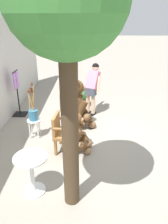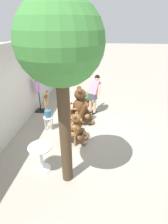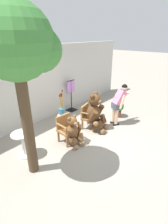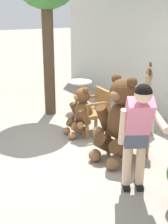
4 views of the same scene
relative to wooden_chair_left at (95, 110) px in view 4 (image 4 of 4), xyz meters
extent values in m
plane|color=gray|center=(0.57, -0.52, -0.46)|extent=(60.00, 60.00, 0.00)
cube|color=olive|center=(-0.01, -0.06, -0.06)|extent=(0.60, 0.57, 0.07)
cylinder|color=olive|center=(-0.25, -0.25, -0.28)|extent=(0.07, 0.07, 0.37)
cylinder|color=olive|center=(0.20, -0.29, -0.28)|extent=(0.07, 0.07, 0.37)
cylinder|color=olive|center=(-0.22, 0.17, -0.28)|extent=(0.07, 0.07, 0.37)
cylinder|color=olive|center=(0.24, 0.13, -0.28)|extent=(0.07, 0.07, 0.37)
cube|color=olive|center=(0.02, 0.17, 0.19)|extent=(0.52, 0.11, 0.42)
cylinder|color=olive|center=(-0.25, -0.04, 0.20)|extent=(0.10, 0.48, 0.06)
cylinder|color=olive|center=(-0.27, -0.25, 0.09)|extent=(0.05, 0.05, 0.22)
cylinder|color=olive|center=(0.24, -0.08, 0.20)|extent=(0.10, 0.48, 0.06)
cylinder|color=olive|center=(0.22, -0.29, 0.09)|extent=(0.05, 0.05, 0.22)
cube|color=olive|center=(1.14, -0.06, -0.06)|extent=(0.66, 0.63, 0.07)
cylinder|color=olive|center=(0.97, -0.32, -0.28)|extent=(0.07, 0.07, 0.37)
cylinder|color=olive|center=(1.41, -0.22, -0.28)|extent=(0.07, 0.07, 0.37)
cylinder|color=olive|center=(0.87, 0.09, -0.28)|extent=(0.07, 0.07, 0.37)
cylinder|color=olive|center=(1.32, 0.19, -0.28)|extent=(0.07, 0.07, 0.37)
cube|color=olive|center=(1.09, 0.16, 0.19)|extent=(0.52, 0.17, 0.42)
cylinder|color=olive|center=(0.90, -0.12, 0.20)|extent=(0.16, 0.48, 0.06)
cylinder|color=olive|center=(0.95, -0.32, 0.09)|extent=(0.05, 0.05, 0.22)
cylinder|color=olive|center=(1.39, -0.01, 0.20)|extent=(0.16, 0.48, 0.06)
cylinder|color=olive|center=(1.43, -0.21, 0.09)|extent=(0.05, 0.05, 0.22)
ellipsoid|color=#4C3019|center=(1.14, -0.18, 0.16)|extent=(0.65, 0.58, 0.64)
sphere|color=#4C3019|center=(1.15, -0.21, 0.65)|extent=(0.41, 0.41, 0.41)
ellipsoid|color=brown|center=(1.19, -0.38, 0.62)|extent=(0.22, 0.19, 0.15)
sphere|color=black|center=(1.19, -0.38, 0.63)|extent=(0.06, 0.06, 0.06)
sphere|color=#4C3019|center=(1.00, -0.23, 0.83)|extent=(0.16, 0.16, 0.16)
sphere|color=#4C3019|center=(1.29, -0.16, 0.83)|extent=(0.16, 0.16, 0.16)
cylinder|color=#4C3019|center=(0.87, -0.35, 0.16)|extent=(0.26, 0.39, 0.48)
sphere|color=brown|center=(0.89, -0.48, -0.05)|extent=(0.19, 0.19, 0.19)
cylinder|color=#4C3019|center=(1.46, -0.22, 0.16)|extent=(0.26, 0.39, 0.48)
sphere|color=brown|center=(1.50, -0.34, -0.05)|extent=(0.19, 0.19, 0.19)
cylinder|color=#4C3019|center=(1.03, -0.45, -0.19)|extent=(0.32, 0.44, 0.38)
sphere|color=brown|center=(1.05, -0.64, -0.36)|extent=(0.20, 0.20, 0.20)
cylinder|color=#4C3019|center=(1.36, -0.37, -0.19)|extent=(0.32, 0.44, 0.38)
sphere|color=brown|center=(1.42, -0.56, -0.36)|extent=(0.20, 0.20, 0.20)
ellipsoid|color=brown|center=(-0.01, -0.24, -0.02)|extent=(0.42, 0.37, 0.45)
sphere|color=brown|center=(-0.01, -0.26, 0.33)|extent=(0.29, 0.29, 0.29)
ellipsoid|color=#A47148|center=(-0.02, -0.39, 0.30)|extent=(0.14, 0.12, 0.11)
sphere|color=black|center=(-0.02, -0.39, 0.31)|extent=(0.04, 0.04, 0.04)
sphere|color=brown|center=(-0.11, -0.24, 0.45)|extent=(0.11, 0.11, 0.11)
sphere|color=brown|center=(0.10, -0.26, 0.45)|extent=(0.11, 0.11, 0.11)
cylinder|color=brown|center=(-0.22, -0.30, -0.02)|extent=(0.15, 0.26, 0.34)
sphere|color=#A47148|center=(-0.24, -0.39, -0.17)|extent=(0.13, 0.13, 0.13)
cylinder|color=brown|center=(0.20, -0.34, -0.02)|extent=(0.15, 0.26, 0.34)
sphere|color=#A47148|center=(0.20, -0.43, -0.17)|extent=(0.13, 0.13, 0.13)
cylinder|color=brown|center=(-0.14, -0.40, -0.27)|extent=(0.19, 0.29, 0.27)
sphere|color=#A47148|center=(-0.16, -0.53, -0.39)|extent=(0.14, 0.14, 0.14)
cylinder|color=brown|center=(0.10, -0.42, -0.27)|extent=(0.19, 0.29, 0.27)
sphere|color=#A47148|center=(0.10, -0.55, -0.39)|extent=(0.14, 0.14, 0.14)
cube|color=black|center=(1.92, -0.68, -0.43)|extent=(0.25, 0.19, 0.06)
cylinder|color=beige|center=(1.92, -0.68, 0.01)|extent=(0.12, 0.12, 0.82)
cube|color=black|center=(2.00, -0.52, -0.43)|extent=(0.25, 0.19, 0.06)
cylinder|color=beige|center=(2.00, -0.52, 0.01)|extent=(0.12, 0.12, 0.82)
cube|color=#4C5160|center=(1.96, -0.60, 0.29)|extent=(0.33, 0.37, 0.24)
cube|color=pink|center=(2.07, -0.66, 0.60)|extent=(0.53, 0.48, 0.57)
sphere|color=beige|center=(2.23, -0.74, 0.94)|extent=(0.21, 0.21, 0.21)
sphere|color=black|center=(2.23, -0.74, 0.96)|extent=(0.21, 0.21, 0.21)
cylinder|color=beige|center=(2.38, -0.60, 0.65)|extent=(0.54, 0.33, 0.11)
cylinder|color=beige|center=(1.98, -0.83, 0.48)|extent=(0.22, 0.17, 0.51)
cylinder|color=white|center=(0.58, 0.80, -0.02)|extent=(0.34, 0.34, 0.03)
cylinder|color=white|center=(0.68, 0.90, -0.25)|extent=(0.04, 0.04, 0.43)
cylinder|color=white|center=(0.48, 0.90, -0.25)|extent=(0.04, 0.04, 0.43)
cylinder|color=white|center=(0.68, 0.70, -0.25)|extent=(0.04, 0.04, 0.43)
cylinder|color=white|center=(0.48, 0.70, -0.25)|extent=(0.04, 0.04, 0.43)
cylinder|color=teal|center=(0.58, 0.80, 0.13)|extent=(0.22, 0.22, 0.26)
cylinder|color=tan|center=(0.60, 0.78, 0.38)|extent=(0.10, 0.12, 0.61)
cylinder|color=#592D19|center=(0.60, 0.78, 0.73)|extent=(0.05, 0.06, 0.09)
cylinder|color=tan|center=(0.54, 0.80, 0.40)|extent=(0.04, 0.15, 0.63)
cylinder|color=#592D19|center=(0.54, 0.80, 0.76)|extent=(0.05, 0.06, 0.09)
cylinder|color=tan|center=(0.62, 0.78, 0.47)|extent=(0.07, 0.12, 0.78)
cylinder|color=#592D19|center=(0.62, 0.78, 0.90)|extent=(0.05, 0.05, 0.09)
cylinder|color=tan|center=(0.61, 0.80, 0.41)|extent=(0.04, 0.11, 0.66)
cylinder|color=#592D19|center=(0.61, 0.80, 0.78)|extent=(0.05, 0.05, 0.09)
cylinder|color=tan|center=(0.55, 0.86, 0.38)|extent=(0.05, 0.04, 0.62)
cylinder|color=#592D19|center=(0.55, 0.86, 0.73)|extent=(0.05, 0.05, 0.08)
cylinder|color=tan|center=(0.57, 0.81, 0.41)|extent=(0.10, 0.13, 0.66)
cylinder|color=#592D19|center=(0.57, 0.81, 0.78)|extent=(0.05, 0.06, 0.09)
cylinder|color=silver|center=(-1.31, 0.40, 0.24)|extent=(0.56, 0.56, 0.03)
cylinder|color=silver|center=(-1.31, 0.40, -0.12)|extent=(0.07, 0.07, 0.69)
cylinder|color=silver|center=(-1.31, 0.40, -0.45)|extent=(0.40, 0.40, 0.03)
cylinder|color=#473523|center=(-1.49, -0.28, 0.85)|extent=(0.25, 0.25, 2.62)
camera|label=1|loc=(-4.21, -0.54, 2.35)|focal=35.00mm
camera|label=2|loc=(-4.43, -1.03, 2.83)|focal=28.00mm
camera|label=3|loc=(-3.33, -3.45, 2.71)|focal=28.00mm
camera|label=4|loc=(4.85, -3.02, 1.88)|focal=50.00mm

